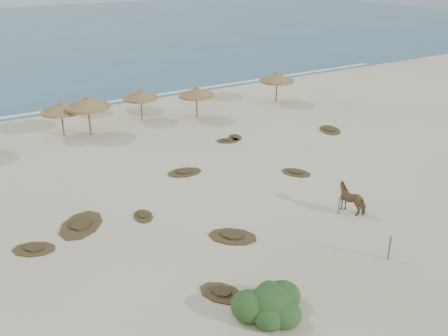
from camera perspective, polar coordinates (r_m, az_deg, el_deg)
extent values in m
plane|color=beige|center=(25.47, 3.37, -6.73)|extent=(160.00, 160.00, 0.00)
cube|color=#25576F|center=(94.71, -24.19, 13.65)|extent=(200.00, 100.00, 0.01)
cube|color=white|center=(47.54, -14.86, 7.01)|extent=(70.00, 0.60, 0.01)
cylinder|color=brown|center=(39.21, -15.13, 5.36)|extent=(0.13, 0.13, 2.35)
cylinder|color=olive|center=(38.93, -15.28, 6.72)|extent=(3.39, 3.39, 0.20)
cone|color=olive|center=(38.83, -15.33, 7.24)|extent=(3.27, 3.27, 0.84)
cone|color=olive|center=(38.70, -15.41, 7.96)|extent=(0.40, 0.40, 0.25)
cylinder|color=brown|center=(39.60, -17.98, 4.96)|extent=(0.12, 0.12, 2.03)
cylinder|color=olive|center=(39.36, -18.13, 6.12)|extent=(3.03, 3.03, 0.17)
cone|color=olive|center=(39.27, -18.19, 6.56)|extent=(2.93, 2.93, 0.73)
cone|color=olive|center=(39.16, -18.27, 7.17)|extent=(0.35, 0.35, 0.21)
cylinder|color=brown|center=(41.99, -9.41, 6.79)|extent=(0.11, 0.11, 2.01)
cylinder|color=olive|center=(41.76, -9.49, 7.88)|extent=(3.24, 3.24, 0.17)
cone|color=olive|center=(41.68, -9.52, 8.30)|extent=(3.13, 3.13, 0.72)
cone|color=olive|center=(41.57, -9.55, 8.87)|extent=(0.34, 0.34, 0.21)
cylinder|color=brown|center=(41.98, -3.13, 7.13)|extent=(0.12, 0.12, 2.11)
cylinder|color=olive|center=(41.74, -3.16, 8.28)|extent=(3.97, 3.97, 0.18)
cone|color=olive|center=(41.66, -3.17, 8.72)|extent=(3.84, 3.84, 0.75)
cone|color=olive|center=(41.55, -3.18, 9.33)|extent=(0.36, 0.36, 0.22)
cylinder|color=brown|center=(46.79, 6.02, 8.80)|extent=(0.13, 0.13, 2.21)
cylinder|color=olive|center=(46.57, 6.07, 9.89)|extent=(4.17, 4.17, 0.19)
cone|color=olive|center=(46.49, 6.09, 10.31)|extent=(4.03, 4.03, 0.79)
cone|color=olive|center=(46.39, 6.12, 10.88)|extent=(0.38, 0.38, 0.23)
imported|color=brown|center=(27.42, 14.47, -3.39)|extent=(1.29, 1.94, 1.50)
cylinder|color=#6D6252|center=(23.85, 18.39, -8.64)|extent=(0.11, 0.11, 1.18)
cylinder|color=#6D6252|center=(27.08, 13.02, -4.20)|extent=(0.08, 0.08, 0.99)
ellipsoid|color=#2B4F21|center=(19.72, 5.35, -15.21)|extent=(1.76, 1.76, 1.32)
ellipsoid|color=#2B4F21|center=(20.33, 6.73, -14.25)|extent=(1.41, 1.41, 1.06)
ellipsoid|color=#2B4F21|center=(19.64, 3.00, -15.48)|extent=(1.50, 1.50, 1.12)
ellipsoid|color=#2B4F21|center=(19.52, 6.88, -16.27)|extent=(1.32, 1.32, 0.99)
ellipsoid|color=#2B4F21|center=(19.38, 5.26, -16.59)|extent=(1.23, 1.23, 0.92)
ellipsoid|color=#2B4F21|center=(20.58, 5.20, -13.95)|extent=(1.06, 1.06, 0.79)
ellipsoid|color=#2B4F21|center=(19.94, 5.24, -13.60)|extent=(0.79, 0.79, 0.59)
ellipsoid|color=#2B4F21|center=(19.43, 4.58, -14.54)|extent=(0.70, 0.70, 0.53)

